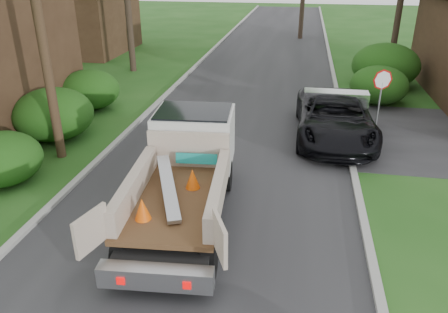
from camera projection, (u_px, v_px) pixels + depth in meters
ground at (180, 270)px, 9.41m from camera, size 120.00×120.00×0.00m
road at (243, 117)px, 18.36m from camera, size 8.00×90.00×0.02m
curb_left at (150, 110)px, 18.99m from camera, size 0.20×90.00×0.12m
curb_right at (343, 122)px, 17.68m from camera, size 0.20×90.00×0.12m
stop_sign at (381, 88)px, 15.90m from camera, size 0.71×0.32×2.48m
house_left_far at (73, 6)px, 29.97m from camera, size 7.56×7.56×6.00m
hedge_left_a at (1, 159)px, 12.76m from camera, size 2.34×2.34×1.53m
hedge_left_b at (53, 114)px, 15.87m from camera, size 2.86×2.86×1.87m
hedge_left_c at (89, 90)px, 19.09m from camera, size 2.60×2.60×1.70m
hedge_right_a at (379, 85)px, 19.77m from camera, size 2.60×2.60×1.70m
hedge_right_b at (386, 65)px, 22.23m from camera, size 3.38×3.38×2.21m
flatbed_truck at (188, 161)px, 11.48m from camera, size 2.95×6.19×2.28m
black_pickup at (335, 117)px, 15.94m from camera, size 2.85×5.93×1.63m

